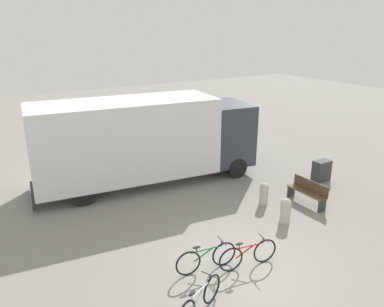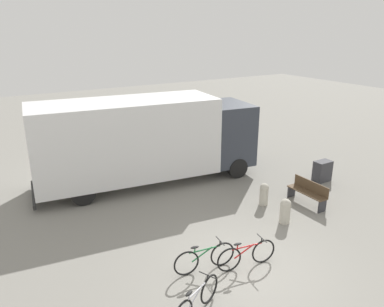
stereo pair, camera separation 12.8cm
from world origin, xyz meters
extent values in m
plane|color=gray|center=(0.00, 0.00, 0.00)|extent=(60.00, 60.00, 0.00)
cube|color=white|center=(-0.49, 6.55, 1.85)|extent=(6.97, 3.22, 2.88)
cube|color=#333842|center=(3.69, 6.03, 1.63)|extent=(1.96, 2.50, 2.44)
cube|color=black|center=(-3.88, 6.97, 0.22)|extent=(0.38, 2.28, 0.16)
cylinder|color=black|center=(3.81, 7.07, 0.41)|extent=(0.85, 0.38, 0.82)
cylinder|color=black|center=(3.56, 5.00, 0.41)|extent=(0.85, 0.38, 0.82)
cylinder|color=black|center=(-2.20, 7.81, 0.41)|extent=(0.85, 0.38, 0.82)
cylinder|color=black|center=(-2.46, 5.74, 0.41)|extent=(0.85, 0.38, 0.82)
cube|color=brown|center=(4.12, 1.84, 0.44)|extent=(0.41, 1.49, 0.04)
cube|color=brown|center=(4.30, 1.84, 0.62)|extent=(0.04, 1.49, 0.39)
cube|color=#2D2D33|center=(4.12, 1.15, 0.21)|extent=(0.34, 0.05, 0.42)
cube|color=#2D2D33|center=(4.12, 2.54, 0.21)|extent=(0.34, 0.05, 0.42)
torus|color=black|center=(-1.41, -0.48, 0.33)|extent=(0.63, 0.31, 0.67)
cylinder|color=silver|center=(-1.86, -0.69, 0.60)|extent=(0.78, 0.38, 0.04)
cylinder|color=silver|center=(-1.93, -0.72, 0.47)|extent=(0.53, 0.26, 0.31)
cylinder|color=silver|center=(-2.11, -0.80, 0.65)|extent=(0.03, 0.03, 0.11)
ellipsoid|color=black|center=(-2.11, -0.80, 0.73)|extent=(0.24, 0.17, 0.05)
cylinder|color=black|center=(-1.47, -0.51, 0.67)|extent=(0.03, 0.03, 0.14)
cylinder|color=black|center=(-1.47, -0.51, 0.74)|extent=(0.20, 0.41, 0.02)
torus|color=black|center=(-1.37, 0.59, 0.33)|extent=(0.67, 0.13, 0.67)
torus|color=black|center=(-0.39, 0.46, 0.33)|extent=(0.67, 0.13, 0.67)
cylinder|color=#26723F|center=(-0.88, 0.52, 0.60)|extent=(0.84, 0.15, 0.04)
cylinder|color=#26723F|center=(-0.95, 0.53, 0.47)|extent=(0.56, 0.11, 0.31)
cylinder|color=#26723F|center=(-1.15, 0.56, 0.65)|extent=(0.03, 0.03, 0.11)
ellipsoid|color=black|center=(-1.15, 0.56, 0.73)|extent=(0.23, 0.12, 0.05)
cylinder|color=black|center=(-0.46, 0.46, 0.67)|extent=(0.03, 0.03, 0.14)
cylinder|color=black|center=(-0.46, 0.46, 0.74)|extent=(0.08, 0.44, 0.02)
torus|color=black|center=(-0.39, 0.17, 0.33)|extent=(0.67, 0.15, 0.67)
torus|color=black|center=(0.59, 0.02, 0.33)|extent=(0.67, 0.15, 0.67)
cylinder|color=red|center=(0.10, 0.09, 0.60)|extent=(0.84, 0.16, 0.04)
cylinder|color=red|center=(0.03, 0.10, 0.47)|extent=(0.56, 0.12, 0.31)
cylinder|color=red|center=(-0.17, 0.13, 0.65)|extent=(0.03, 0.03, 0.11)
ellipsoid|color=black|center=(-0.17, 0.13, 0.73)|extent=(0.23, 0.12, 0.05)
cylinder|color=black|center=(0.52, 0.03, 0.67)|extent=(0.03, 0.03, 0.14)
cylinder|color=black|center=(0.52, 0.03, 0.74)|extent=(0.09, 0.44, 0.02)
cylinder|color=#B2AD9E|center=(2.56, 1.27, 0.32)|extent=(0.32, 0.32, 0.64)
sphere|color=#B2AD9E|center=(2.56, 1.27, 0.64)|extent=(0.34, 0.34, 0.34)
cylinder|color=#B2AD9E|center=(2.83, 2.56, 0.32)|extent=(0.29, 0.29, 0.63)
sphere|color=#B2AD9E|center=(2.83, 2.56, 0.63)|extent=(0.31, 0.31, 0.31)
cube|color=#38383D|center=(6.21, 2.97, 0.41)|extent=(0.68, 0.43, 0.83)
camera|label=1|loc=(-5.35, -6.08, 5.81)|focal=35.00mm
camera|label=2|loc=(-5.24, -6.15, 5.81)|focal=35.00mm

